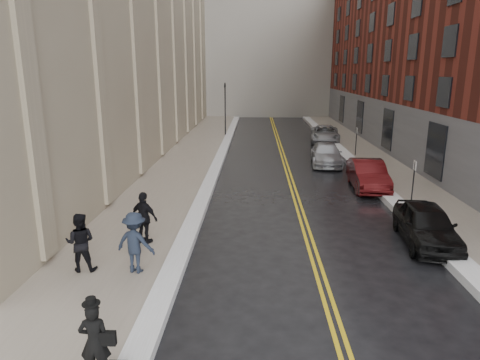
# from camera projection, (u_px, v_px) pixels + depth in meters

# --- Properties ---
(ground) EXTENTS (160.00, 160.00, 0.00)m
(ground) POSITION_uv_depth(u_px,v_px,m) (241.00, 283.00, 13.11)
(ground) COLOR black
(ground) RESTS_ON ground
(sidewalk_left) EXTENTS (4.00, 64.00, 0.15)m
(sidewalk_left) POSITION_uv_depth(u_px,v_px,m) (183.00, 166.00, 28.75)
(sidewalk_left) COLOR gray
(sidewalk_left) RESTS_ON ground
(sidewalk_right) EXTENTS (3.00, 64.00, 0.15)m
(sidewalk_right) POSITION_uv_depth(u_px,v_px,m) (385.00, 168.00, 28.26)
(sidewalk_right) COLOR gray
(sidewalk_right) RESTS_ON ground
(lane_stripe_a) EXTENTS (0.12, 64.00, 0.01)m
(lane_stripe_a) POSITION_uv_depth(u_px,v_px,m) (285.00, 168.00, 28.52)
(lane_stripe_a) COLOR gold
(lane_stripe_a) RESTS_ON ground
(lane_stripe_b) EXTENTS (0.12, 64.00, 0.01)m
(lane_stripe_b) POSITION_uv_depth(u_px,v_px,m) (289.00, 168.00, 28.51)
(lane_stripe_b) COLOR gold
(lane_stripe_b) RESTS_ON ground
(snow_ridge_left) EXTENTS (0.70, 60.80, 0.26)m
(snow_ridge_left) POSITION_uv_depth(u_px,v_px,m) (217.00, 166.00, 28.65)
(snow_ridge_left) COLOR white
(snow_ridge_left) RESTS_ON ground
(snow_ridge_right) EXTENTS (0.85, 60.80, 0.30)m
(snow_ridge_right) POSITION_uv_depth(u_px,v_px,m) (357.00, 167.00, 28.31)
(snow_ridge_right) COLOR white
(snow_ridge_right) RESTS_ON ground
(traffic_signal) EXTENTS (0.18, 0.15, 5.20)m
(traffic_signal) POSITION_uv_depth(u_px,v_px,m) (225.00, 105.00, 41.48)
(traffic_signal) COLOR black
(traffic_signal) RESTS_ON ground
(parking_sign_near) EXTENTS (0.06, 0.35, 2.23)m
(parking_sign_near) POSITION_uv_depth(u_px,v_px,m) (414.00, 179.00, 20.24)
(parking_sign_near) COLOR black
(parking_sign_near) RESTS_ON ground
(parking_sign_far) EXTENTS (0.06, 0.35, 2.23)m
(parking_sign_far) POSITION_uv_depth(u_px,v_px,m) (356.00, 139.00, 31.85)
(parking_sign_far) COLOR black
(parking_sign_far) RESTS_ON ground
(car_black) EXTENTS (2.19, 4.58, 1.51)m
(car_black) POSITION_uv_depth(u_px,v_px,m) (426.00, 225.00, 15.93)
(car_black) COLOR black
(car_black) RESTS_ON ground
(car_maroon) EXTENTS (1.89, 4.84, 1.57)m
(car_maroon) POSITION_uv_depth(u_px,v_px,m) (368.00, 175.00, 23.43)
(car_maroon) COLOR #430C0D
(car_maroon) RESTS_ON ground
(car_silver_near) EXTENTS (2.42, 5.10, 1.44)m
(car_silver_near) POSITION_uv_depth(u_px,v_px,m) (326.00, 154.00, 29.60)
(car_silver_near) COLOR #A2A3A9
(car_silver_near) RESTS_ON ground
(car_silver_far) EXTENTS (3.11, 5.64, 1.50)m
(car_silver_far) POSITION_uv_depth(u_px,v_px,m) (325.00, 134.00, 38.73)
(car_silver_far) COLOR #979A9F
(car_silver_far) RESTS_ON ground
(pedestrian_main) EXTENTS (0.66, 0.47, 1.72)m
(pedestrian_main) POSITION_uv_depth(u_px,v_px,m) (95.00, 342.00, 8.63)
(pedestrian_main) COLOR black
(pedestrian_main) RESTS_ON sidewalk_left
(pedestrian_a) EXTENTS (0.98, 0.80, 1.90)m
(pedestrian_a) POSITION_uv_depth(u_px,v_px,m) (80.00, 242.00, 13.41)
(pedestrian_a) COLOR black
(pedestrian_a) RESTS_ON sidewalk_left
(pedestrian_b) EXTENTS (1.41, 1.02, 1.96)m
(pedestrian_b) POSITION_uv_depth(u_px,v_px,m) (135.00, 242.00, 13.31)
(pedestrian_b) COLOR #1B2331
(pedestrian_b) RESTS_ON sidewalk_left
(pedestrian_c) EXTENTS (1.23, 0.90, 1.94)m
(pedestrian_c) POSITION_uv_depth(u_px,v_px,m) (144.00, 218.00, 15.56)
(pedestrian_c) COLOR black
(pedestrian_c) RESTS_ON sidewalk_left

